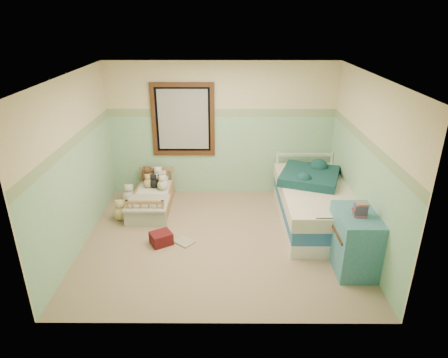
{
  "coord_description": "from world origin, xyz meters",
  "views": [
    {
      "loc": [
        0.08,
        -5.27,
        3.28
      ],
      "look_at": [
        0.06,
        0.35,
        0.87
      ],
      "focal_mm": 31.45,
      "sensor_mm": 36.0,
      "label": 1
    }
  ],
  "objects_px": {
    "twin_bed_frame": "(313,217)",
    "dresser": "(354,241)",
    "plush_floor_cream": "(130,196)",
    "toddler_bed_frame": "(152,204)",
    "floor_book": "(184,242)",
    "plush_floor_tan": "(121,213)",
    "red_pillow": "(161,238)"
  },
  "relations": [
    {
      "from": "floor_book",
      "to": "twin_bed_frame",
      "type": "bearing_deg",
      "value": 56.0
    },
    {
      "from": "floor_book",
      "to": "plush_floor_tan",
      "type": "bearing_deg",
      "value": -173.0
    },
    {
      "from": "plush_floor_tan",
      "to": "plush_floor_cream",
      "type": "bearing_deg",
      "value": 89.52
    },
    {
      "from": "twin_bed_frame",
      "to": "red_pillow",
      "type": "height_order",
      "value": "twin_bed_frame"
    },
    {
      "from": "dresser",
      "to": "floor_book",
      "type": "height_order",
      "value": "dresser"
    },
    {
      "from": "dresser",
      "to": "twin_bed_frame",
      "type": "bearing_deg",
      "value": 102.85
    },
    {
      "from": "dresser",
      "to": "red_pillow",
      "type": "relative_size",
      "value": 2.74
    },
    {
      "from": "twin_bed_frame",
      "to": "dresser",
      "type": "relative_size",
      "value": 2.57
    },
    {
      "from": "plush_floor_cream",
      "to": "dresser",
      "type": "height_order",
      "value": "dresser"
    },
    {
      "from": "twin_bed_frame",
      "to": "floor_book",
      "type": "relative_size",
      "value": 7.39
    },
    {
      "from": "plush_floor_tan",
      "to": "red_pillow",
      "type": "height_order",
      "value": "plush_floor_tan"
    },
    {
      "from": "twin_bed_frame",
      "to": "red_pillow",
      "type": "distance_m",
      "value": 2.54
    },
    {
      "from": "plush_floor_cream",
      "to": "plush_floor_tan",
      "type": "bearing_deg",
      "value": -90.48
    },
    {
      "from": "plush_floor_tan",
      "to": "red_pillow",
      "type": "bearing_deg",
      "value": -43.33
    },
    {
      "from": "plush_floor_cream",
      "to": "plush_floor_tan",
      "type": "relative_size",
      "value": 0.98
    },
    {
      "from": "plush_floor_tan",
      "to": "dresser",
      "type": "xyz_separation_m",
      "value": [
        3.53,
        -1.33,
        0.29
      ]
    },
    {
      "from": "toddler_bed_frame",
      "to": "dresser",
      "type": "relative_size",
      "value": 1.55
    },
    {
      "from": "plush_floor_tan",
      "to": "floor_book",
      "type": "height_order",
      "value": "plush_floor_tan"
    },
    {
      "from": "toddler_bed_frame",
      "to": "dresser",
      "type": "xyz_separation_m",
      "value": [
        3.07,
        -1.75,
        0.33
      ]
    },
    {
      "from": "toddler_bed_frame",
      "to": "red_pillow",
      "type": "xyz_separation_m",
      "value": [
        0.34,
        -1.18,
        0.01
      ]
    },
    {
      "from": "plush_floor_tan",
      "to": "twin_bed_frame",
      "type": "height_order",
      "value": "plush_floor_tan"
    },
    {
      "from": "twin_bed_frame",
      "to": "plush_floor_tan",
      "type": "bearing_deg",
      "value": 178.28
    },
    {
      "from": "toddler_bed_frame",
      "to": "plush_floor_tan",
      "type": "bearing_deg",
      "value": -137.39
    },
    {
      "from": "plush_floor_cream",
      "to": "twin_bed_frame",
      "type": "xyz_separation_m",
      "value": [
        3.25,
        -0.75,
        -0.01
      ]
    },
    {
      "from": "toddler_bed_frame",
      "to": "dresser",
      "type": "distance_m",
      "value": 3.55
    },
    {
      "from": "red_pillow",
      "to": "floor_book",
      "type": "distance_m",
      "value": 0.35
    },
    {
      "from": "plush_floor_cream",
      "to": "toddler_bed_frame",
      "type": "bearing_deg",
      "value": -25.85
    },
    {
      "from": "plush_floor_cream",
      "to": "dresser",
      "type": "relative_size",
      "value": 0.3
    },
    {
      "from": "toddler_bed_frame",
      "to": "floor_book",
      "type": "distance_m",
      "value": 1.34
    },
    {
      "from": "red_pillow",
      "to": "plush_floor_cream",
      "type": "bearing_deg",
      "value": 119.55
    },
    {
      "from": "plush_floor_cream",
      "to": "dresser",
      "type": "distance_m",
      "value": 4.05
    },
    {
      "from": "twin_bed_frame",
      "to": "dresser",
      "type": "bearing_deg",
      "value": -77.15
    }
  ]
}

